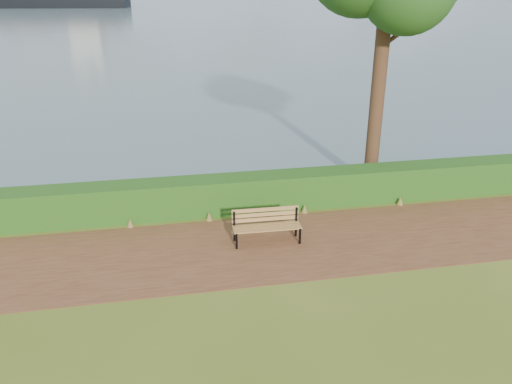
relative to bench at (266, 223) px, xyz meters
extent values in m
plane|color=#50621C|center=(-0.19, -0.61, -0.49)|extent=(140.00, 140.00, 0.00)
cube|color=#52321C|center=(-0.19, -0.31, -0.48)|extent=(40.00, 3.40, 0.01)
cube|color=#1E4C15|center=(-0.19, 1.99, 0.01)|extent=(32.00, 0.85, 1.00)
cube|color=black|center=(-0.80, -0.28, -0.28)|extent=(0.05, 0.06, 0.42)
cube|color=black|center=(-0.79, 0.14, -0.08)|extent=(0.05, 0.06, 0.81)
cube|color=black|center=(-0.79, -0.07, -0.09)|extent=(0.06, 0.49, 0.05)
cube|color=black|center=(0.78, -0.31, -0.28)|extent=(0.05, 0.06, 0.42)
cube|color=black|center=(0.79, 0.10, -0.08)|extent=(0.05, 0.06, 0.81)
cube|color=black|center=(0.79, -0.11, -0.09)|extent=(0.06, 0.49, 0.05)
cube|color=olive|center=(-0.01, -0.27, -0.07)|extent=(1.70, 0.12, 0.03)
cube|color=olive|center=(0.00, -0.15, -0.07)|extent=(1.70, 0.12, 0.03)
cube|color=olive|center=(0.00, -0.03, -0.07)|extent=(1.70, 0.12, 0.03)
cube|color=olive|center=(0.00, 0.09, -0.07)|extent=(1.70, 0.12, 0.03)
cube|color=olive|center=(0.00, 0.15, 0.05)|extent=(1.70, 0.08, 0.10)
cube|color=olive|center=(0.00, 0.15, 0.18)|extent=(1.70, 0.08, 0.10)
cube|color=olive|center=(0.00, 0.15, 0.31)|extent=(1.70, 0.08, 0.10)
cylinder|color=#3E2619|center=(4.01, 3.02, 3.33)|extent=(0.42, 0.42, 7.63)
cylinder|color=#3E2619|center=(4.49, 3.02, 4.17)|extent=(1.11, 0.13, 0.83)
cylinder|color=#3E2619|center=(3.59, 3.12, 4.70)|extent=(0.86, 0.40, 0.76)
cube|color=black|center=(-41.66, 146.00, 0.90)|extent=(65.56, 20.50, 6.48)
camera|label=1|loc=(-2.35, -10.87, 5.48)|focal=35.00mm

